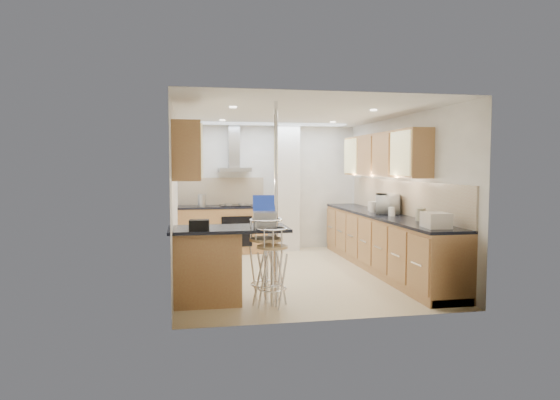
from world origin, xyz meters
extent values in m
plane|color=#D0BC8B|center=(0.00, 0.00, 0.00)|extent=(4.80, 4.80, 0.00)
cube|color=silver|center=(0.00, 2.40, 1.25)|extent=(3.60, 0.04, 2.50)
cube|color=silver|center=(0.00, -2.40, 1.25)|extent=(3.60, 0.04, 2.50)
cube|color=silver|center=(-1.80, 0.00, 1.25)|extent=(0.04, 4.80, 2.50)
cube|color=silver|center=(1.80, 0.00, 1.25)|extent=(0.04, 4.80, 2.50)
cube|color=white|center=(0.00, 0.00, 2.50)|extent=(3.60, 4.80, 0.02)
cube|color=#A86943|center=(1.63, 0.40, 1.88)|extent=(0.34, 3.00, 0.72)
cube|color=#A86943|center=(-1.63, -1.35, 1.88)|extent=(0.34, 0.62, 0.72)
cube|color=beige|center=(1.79, 0.00, 1.18)|extent=(0.03, 4.40, 0.56)
cube|color=beige|center=(-0.95, 2.38, 1.18)|extent=(1.70, 0.03, 0.56)
cube|color=silver|center=(0.35, 2.20, 1.25)|extent=(0.45, 0.40, 2.50)
cube|color=#A7A9AC|center=(-0.70, 2.15, 1.62)|extent=(0.62, 0.48, 0.08)
cube|color=#A7A9AC|center=(-0.70, 2.29, 2.06)|extent=(0.22, 0.20, 0.88)
cylinder|color=silver|center=(-0.53, -1.45, 1.25)|extent=(0.05, 0.05, 2.50)
cube|color=black|center=(-0.70, 1.79, 0.45)|extent=(0.58, 0.02, 0.58)
cube|color=black|center=(-0.70, 2.10, 0.93)|extent=(0.58, 0.50, 0.02)
cube|color=#CDBF7B|center=(0.00, 1.80, 2.48)|extent=(2.80, 0.35, 0.02)
cube|color=#A86943|center=(1.50, 0.00, 0.44)|extent=(0.60, 4.40, 0.88)
cube|color=black|center=(1.50, 0.00, 0.90)|extent=(0.63, 4.40, 0.04)
cube|color=#A86943|center=(-0.95, 2.10, 0.44)|extent=(1.70, 0.60, 0.88)
cube|color=black|center=(-0.95, 2.10, 0.90)|extent=(1.70, 0.63, 0.04)
cube|color=#A86943|center=(-1.12, -1.45, 0.45)|extent=(1.35, 0.62, 0.90)
cube|color=black|center=(-1.12, -1.45, 0.92)|extent=(1.47, 0.72, 0.04)
imported|color=silver|center=(1.60, 0.05, 1.08)|extent=(0.56, 0.67, 0.31)
cube|color=#95979C|center=(-0.68, -1.54, 1.04)|extent=(0.30, 0.24, 0.20)
cube|color=black|center=(-1.49, -1.66, 1.00)|extent=(0.25, 0.19, 0.13)
cylinder|color=silver|center=(1.44, 0.31, 1.01)|extent=(0.15, 0.15, 0.18)
cylinder|color=silver|center=(1.52, 0.60, 1.00)|extent=(0.13, 0.13, 0.16)
cylinder|color=beige|center=(1.64, -1.03, 1.01)|extent=(0.17, 0.17, 0.18)
cylinder|color=silver|center=(1.49, -0.35, 0.99)|extent=(0.12, 0.12, 0.14)
cube|color=silver|center=(1.46, -1.81, 1.02)|extent=(0.32, 0.39, 0.19)
cylinder|color=#A7A9AC|center=(-1.34, 2.01, 1.04)|extent=(0.16, 0.16, 0.24)
camera|label=1|loc=(-1.64, -7.59, 1.71)|focal=32.00mm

